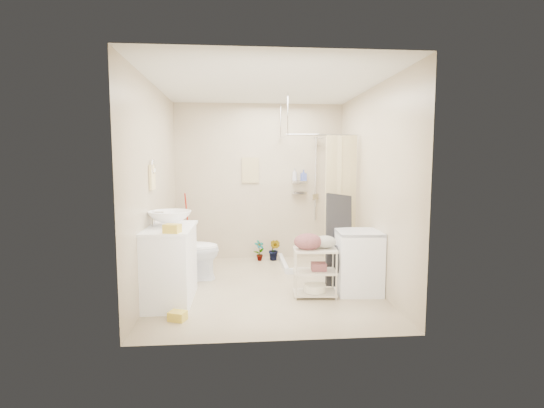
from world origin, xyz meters
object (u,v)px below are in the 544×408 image
(vanity, at_px, (170,264))
(washing_machine, at_px, (358,262))
(laundry_rack, at_px, (315,268))
(toilet, at_px, (189,250))

(vanity, distance_m, washing_machine, 2.30)
(washing_machine, xyz_separation_m, laundry_rack, (-0.57, -0.13, -0.04))
(laundry_rack, bearing_deg, toilet, 156.18)
(washing_machine, relative_size, laundry_rack, 1.10)
(toilet, xyz_separation_m, laundry_rack, (1.61, -0.86, -0.06))
(toilet, distance_m, laundry_rack, 1.83)
(washing_machine, distance_m, laundry_rack, 0.59)
(vanity, distance_m, laundry_rack, 1.73)
(toilet, bearing_deg, vanity, 170.09)
(toilet, height_order, laundry_rack, toilet)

